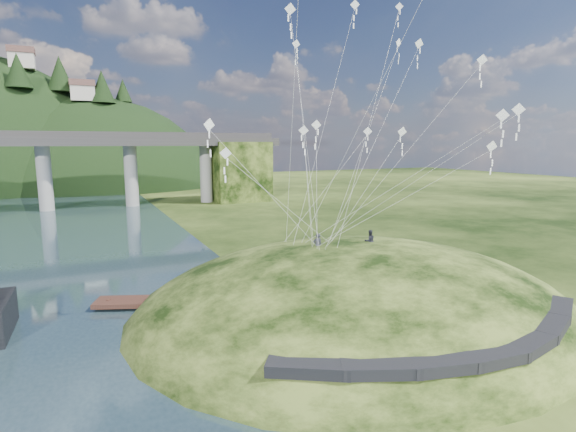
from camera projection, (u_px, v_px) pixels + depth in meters
name	position (u px, v px, depth m)	size (l,w,h in m)	color
ground	(272.00, 337.00, 29.89)	(320.00, 320.00, 0.00)	black
grass_hill	(356.00, 326.00, 35.29)	(36.00, 32.00, 13.00)	black
footpath	(472.00, 345.00, 24.00)	(22.29, 5.84, 0.83)	black
wooden_dock	(186.00, 301.00, 35.47)	(13.83, 7.18, 1.00)	#331B15
kite_flyers	(352.00, 231.00, 35.58)	(5.37, 1.31, 1.91)	#22222E
kite_swarm	(375.00, 74.00, 33.53)	(20.07, 16.90, 16.67)	white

